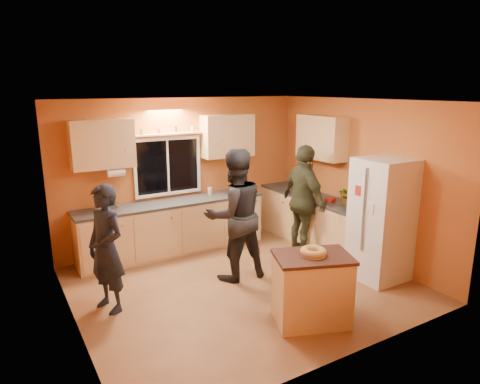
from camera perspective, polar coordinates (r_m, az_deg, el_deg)
ground at (r=6.31m, az=0.27°, el=-12.28°), size 4.50×4.50×0.00m
room_shell at (r=6.19m, az=-0.73°, el=3.04°), size 4.54×4.04×2.61m
back_counter at (r=7.54m, az=-6.32°, el=-4.19°), size 4.23×0.62×0.90m
right_counter at (r=7.60m, az=11.03°, el=-4.23°), size 0.62×1.84×0.90m
refrigerator at (r=6.56m, az=18.36°, el=-3.51°), size 0.72×0.70×1.80m
island at (r=5.30m, az=9.54°, el=-12.57°), size 1.05×0.89×0.86m
bundt_pastry at (r=5.11m, az=9.75°, el=-7.86°), size 0.31×0.31×0.09m
person_left at (r=5.61m, az=-17.41°, el=-7.25°), size 0.58×0.70×1.64m
person_center at (r=6.20m, az=-0.73°, el=-3.10°), size 0.98×0.78×1.94m
person_right at (r=7.18m, az=8.50°, el=-1.17°), size 0.54×1.13×1.87m
mixing_bowl at (r=7.92m, az=0.67°, el=0.51°), size 0.51×0.51×0.10m
utensil_crock at (r=6.93m, az=-17.83°, el=-1.81°), size 0.14×0.14×0.17m
potted_plant at (r=7.13m, az=14.10°, el=-0.46°), size 0.33×0.30×0.33m
red_box at (r=7.30m, az=11.98°, el=-1.07°), size 0.19×0.17×0.07m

